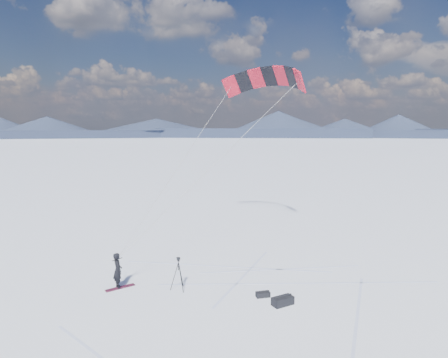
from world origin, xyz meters
TOP-DOWN VIEW (x-y plane):
  - ground at (0.00, 0.00)m, footprint 1800.00×1800.00m
  - horizon_hills at (-0.00, 0.00)m, footprint 704.47×706.88m
  - snow_tracks at (-0.65, -0.35)m, footprint 14.76×10.25m
  - snowkiter at (-2.13, 3.53)m, footprint 0.41×0.62m
  - snowboard at (-2.07, 3.44)m, footprint 1.37×0.37m
  - tripod at (0.20, 1.93)m, footprint 0.71×0.66m
  - gear_bag_a at (3.33, -1.60)m, footprint 0.92×0.45m
  - gear_bag_b at (3.06, -0.58)m, footprint 0.66×0.46m
  - power_kite at (9.49, 8.13)m, footprint 13.10×7.54m

SIDE VIEW (x-z plane):
  - ground at x=0.00m, z-range 0.00..0.00m
  - snowkiter at x=-2.13m, z-range -0.83..0.83m
  - snow_tracks at x=-0.65m, z-range 0.00..0.01m
  - snowboard at x=-2.07m, z-range 0.00..0.04m
  - gear_bag_b at x=3.06m, z-range -0.02..0.26m
  - gear_bag_a at x=3.33m, z-range -0.02..0.38m
  - tripod at x=0.20m, z-range 0.22..1.74m
  - horizon_hills at x=0.00m, z-range -0.68..9.07m
  - power_kite at x=9.49m, z-range 5.47..15.60m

